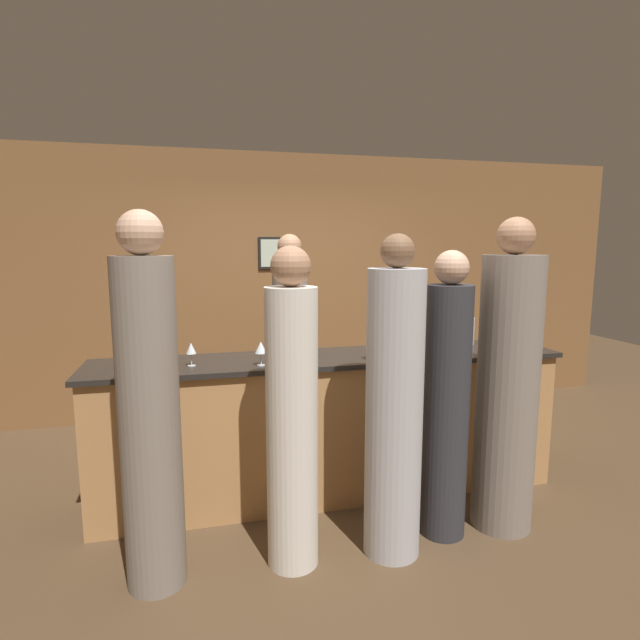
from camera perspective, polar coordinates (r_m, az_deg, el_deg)
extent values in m
plane|color=#4C3823|center=(3.96, 1.32, -18.99)|extent=(14.00, 14.00, 0.00)
cube|color=brown|center=(5.48, -4.07, 3.99)|extent=(8.00, 0.06, 2.80)
cube|color=black|center=(5.41, -4.71, 7.63)|extent=(0.44, 0.02, 0.34)
cube|color=#B7C6B2|center=(5.40, -4.70, 7.63)|extent=(0.39, 0.00, 0.29)
cube|color=#B27F4C|center=(3.75, 1.34, -12.17)|extent=(3.32, 0.55, 1.01)
cube|color=black|center=(3.60, 1.37, -4.40)|extent=(3.38, 0.61, 0.04)
cylinder|color=gray|center=(4.36, -3.39, -4.35)|extent=(0.30, 0.30, 1.72)
sphere|color=#A37556|center=(4.25, -3.51, 8.41)|extent=(0.21, 0.21, 0.21)
cylinder|color=gray|center=(3.43, 20.58, -7.98)|extent=(0.38, 0.38, 1.77)
sphere|color=#A37556|center=(3.30, 21.49, 8.94)|extent=(0.23, 0.23, 0.23)
cylinder|color=#B2B2B7|center=(2.98, 8.44, -10.72)|extent=(0.33, 0.33, 1.70)
sphere|color=brown|center=(2.82, 8.86, 7.81)|extent=(0.19, 0.19, 0.19)
cylinder|color=silver|center=(2.87, -3.21, -12.43)|extent=(0.29, 0.29, 1.61)
sphere|color=#A37556|center=(2.68, -3.38, 6.15)|extent=(0.22, 0.22, 0.22)
cylinder|color=gray|center=(2.81, -18.85, -11.45)|extent=(0.31, 0.31, 1.78)
sphere|color=tan|center=(2.65, -19.89, 9.39)|extent=(0.23, 0.23, 0.23)
cylinder|color=#2D2D33|center=(3.25, 14.21, -10.25)|extent=(0.28, 0.28, 1.59)
sphere|color=tan|center=(3.09, 14.81, 5.82)|extent=(0.21, 0.21, 0.21)
cylinder|color=black|center=(3.64, -0.98, -2.27)|extent=(0.07, 0.07, 0.22)
cylinder|color=black|center=(3.61, -0.99, -0.07)|extent=(0.03, 0.03, 0.07)
cylinder|color=#19381E|center=(3.41, 6.54, -2.91)|extent=(0.07, 0.07, 0.23)
cylinder|color=#19381E|center=(3.39, 6.58, -0.43)|extent=(0.03, 0.03, 0.07)
cylinder|color=silver|center=(4.16, 15.89, -1.21)|extent=(0.20, 0.20, 0.22)
cylinder|color=silver|center=(3.66, 11.08, -4.05)|extent=(0.05, 0.05, 0.00)
cylinder|color=silver|center=(3.65, 11.10, -3.31)|extent=(0.01, 0.01, 0.09)
cone|color=silver|center=(3.63, 11.13, -2.06)|extent=(0.08, 0.08, 0.07)
cylinder|color=silver|center=(3.41, -14.45, -5.07)|extent=(0.05, 0.05, 0.00)
cylinder|color=silver|center=(3.40, -14.48, -4.39)|extent=(0.01, 0.01, 0.08)
cone|color=silver|center=(3.39, -14.53, -3.13)|extent=(0.07, 0.07, 0.07)
cylinder|color=silver|center=(3.53, -4.38, -4.38)|extent=(0.05, 0.05, 0.00)
cylinder|color=silver|center=(3.52, -4.39, -3.73)|extent=(0.01, 0.01, 0.08)
cone|color=silver|center=(3.50, -4.40, -2.52)|extent=(0.07, 0.07, 0.07)
cylinder|color=silver|center=(3.34, -6.74, -5.14)|extent=(0.05, 0.05, 0.00)
cylinder|color=silver|center=(3.33, -6.76, -4.44)|extent=(0.01, 0.01, 0.08)
cone|color=silver|center=(3.31, -6.78, -3.11)|extent=(0.08, 0.08, 0.08)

